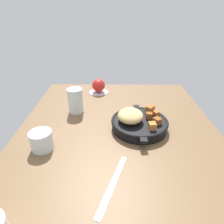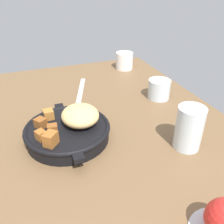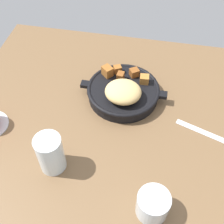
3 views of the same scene
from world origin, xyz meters
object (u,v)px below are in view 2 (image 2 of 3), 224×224
at_px(water_glass_short, 159,89).
at_px(water_glass_tall, 189,128).
at_px(butter_knife, 81,90).
at_px(ceramic_mug_white, 124,61).
at_px(cast_iron_skillet, 69,129).

relative_size(water_glass_short, water_glass_tall, 0.68).
bearing_deg(butter_knife, water_glass_tall, 41.43).
bearing_deg(ceramic_mug_white, cast_iron_skillet, -38.20).
height_order(cast_iron_skillet, water_glass_short, cast_iron_skillet).
bearing_deg(ceramic_mug_white, water_glass_short, -0.54).
bearing_deg(ceramic_mug_white, butter_knife, -56.83).
relative_size(ceramic_mug_white, water_glass_tall, 0.68).
bearing_deg(water_glass_tall, water_glass_short, 164.61).
relative_size(water_glass_short, ceramic_mug_white, 1.00).
bearing_deg(ceramic_mug_white, water_glass_tall, -7.46).
bearing_deg(cast_iron_skillet, water_glass_short, 110.10).
height_order(water_glass_short, water_glass_tall, water_glass_tall).
relative_size(butter_knife, water_glass_short, 2.97).
xyz_separation_m(butter_knife, water_glass_tall, (0.40, 0.17, 0.05)).
distance_m(water_glass_short, water_glass_tall, 0.27).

